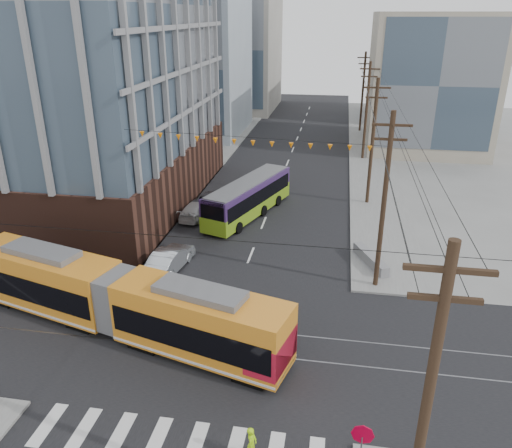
{
  "coord_description": "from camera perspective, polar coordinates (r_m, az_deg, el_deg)",
  "views": [
    {
      "loc": [
        5.66,
        -17.23,
        15.91
      ],
      "look_at": [
        1.17,
        9.33,
        4.46
      ],
      "focal_mm": 35.0,
      "sensor_mm": 36.0,
      "label": 1
    }
  ],
  "objects": [
    {
      "name": "pedestrian",
      "position": [
        20.76,
        -0.5,
        -23.83
      ],
      "size": [
        0.41,
        0.58,
        1.52
      ],
      "primitive_type": "imported",
      "rotation": [
        0.0,
        0.0,
        1.49
      ],
      "color": "#A9E70F",
      "rests_on": "ground"
    },
    {
      "name": "ground",
      "position": [
        24.13,
        -6.8,
        -18.42
      ],
      "size": [
        160.0,
        160.0,
        0.0
      ],
      "primitive_type": "plane",
      "color": "slate"
    },
    {
      "name": "bg_bldg_ne_far",
      "position": [
        86.58,
        18.48,
        16.01
      ],
      "size": [
        16.0,
        16.0,
        14.0
      ],
      "primitive_type": "cube",
      "color": "#8C99A5",
      "rests_on": "ground"
    },
    {
      "name": "jersey_barrier",
      "position": [
        34.81,
        12.95,
        -4.03
      ],
      "size": [
        2.58,
        4.18,
        0.83
      ],
      "primitive_type": "cube",
      "rotation": [
        0.0,
        0.0,
        0.43
      ],
      "color": "slate",
      "rests_on": "ground"
    },
    {
      "name": "bg_bldg_nw_far",
      "position": [
        91.56,
        -2.99,
        19.31
      ],
      "size": [
        16.0,
        18.0,
        20.0
      ],
      "primitive_type": "cube",
      "color": "gray",
      "rests_on": "ground"
    },
    {
      "name": "utility_pole_near",
      "position": [
        15.57,
        18.66,
        -20.41
      ],
      "size": [
        0.3,
        0.3,
        11.0
      ],
      "primitive_type": "cylinder",
      "color": "black",
      "rests_on": "ground"
    },
    {
      "name": "office_building",
      "position": [
        48.85,
        -26.43,
        18.93
      ],
      "size": [
        30.0,
        25.0,
        28.6
      ],
      "primitive_type": "cube",
      "color": "#381E16",
      "rests_on": "ground"
    },
    {
      "name": "parked_car_white",
      "position": [
        42.04,
        -6.77,
        1.61
      ],
      "size": [
        2.39,
        4.82,
        1.35
      ],
      "primitive_type": "imported",
      "rotation": [
        0.0,
        0.0,
        3.03
      ],
      "color": "silver",
      "rests_on": "ground"
    },
    {
      "name": "parked_car_silver",
      "position": [
        33.77,
        -9.8,
        -3.95
      ],
      "size": [
        2.23,
        4.88,
        1.55
      ],
      "primitive_type": "imported",
      "rotation": [
        0.0,
        0.0,
        3.01
      ],
      "color": "#B1B7BD",
      "rests_on": "ground"
    },
    {
      "name": "bg_bldg_nw_near",
      "position": [
        73.17,
        -8.89,
        17.36
      ],
      "size": [
        18.0,
        16.0,
        18.0
      ],
      "primitive_type": "cube",
      "color": "#8C99A5",
      "rests_on": "ground"
    },
    {
      "name": "bg_bldg_ne_near",
      "position": [
        66.52,
        19.14,
        15.0
      ],
      "size": [
        14.0,
        14.0,
        16.0
      ],
      "primitive_type": "cube",
      "color": "gray",
      "rests_on": "ground"
    },
    {
      "name": "parked_car_grey",
      "position": [
        44.7,
        -5.36,
        2.88
      ],
      "size": [
        2.62,
        4.48,
        1.17
      ],
      "primitive_type": "imported",
      "rotation": [
        0.0,
        0.0,
        2.97
      ],
      "color": "#45474D",
      "rests_on": "ground"
    },
    {
      "name": "city_bus",
      "position": [
        41.92,
        -0.86,
        3.03
      ],
      "size": [
        5.87,
        11.25,
        3.14
      ],
      "primitive_type": null,
      "rotation": [
        0.0,
        0.0,
        -0.33
      ],
      "color": "#361F50",
      "rests_on": "ground"
    },
    {
      "name": "utility_pole_far",
      "position": [
        74.02,
        12.09,
        14.46
      ],
      "size": [
        0.3,
        0.3,
        11.0
      ],
      "primitive_type": "cylinder",
      "color": "black",
      "rests_on": "ground"
    },
    {
      "name": "streetcar",
      "position": [
        27.68,
        -15.48,
        -8.43
      ],
      "size": [
        19.27,
        7.76,
        3.71
      ],
      "primitive_type": null,
      "rotation": [
        0.0,
        0.0,
        -0.27
      ],
      "color": "orange",
      "rests_on": "ground"
    }
  ]
}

